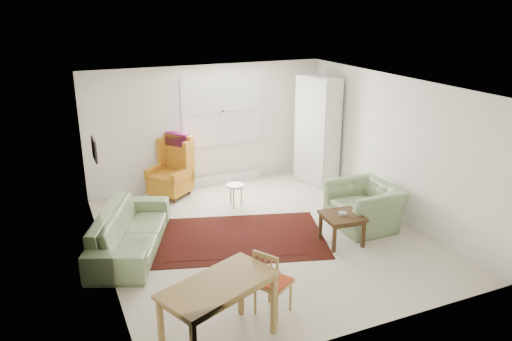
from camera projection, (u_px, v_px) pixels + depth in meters
name	position (u px, v px, depth m)	size (l,w,h in m)	color
room	(259.00, 160.00, 8.06)	(5.04, 5.54, 2.51)	beige
rug	(239.00, 237.00, 8.19)	(2.77, 1.78, 0.03)	black
sofa	(130.00, 223.00, 7.68)	(2.23, 0.87, 0.90)	#708B5C
armchair	(365.00, 202.00, 8.51)	(1.14, 0.99, 0.89)	#708B5C
wingback_chair	(169.00, 167.00, 9.75)	(0.71, 0.75, 1.23)	#BE781D
coffee_table	(342.00, 229.00, 7.96)	(0.60, 0.60, 0.49)	#3A2512
stool	(235.00, 195.00, 9.37)	(0.34, 0.34, 0.45)	white
cabinet	(318.00, 131.00, 10.36)	(0.47, 0.90, 2.25)	white
desk	(220.00, 315.00, 5.50)	(1.30, 0.65, 0.82)	olive
desk_chair	(273.00, 281.00, 6.11)	(0.39, 0.39, 0.90)	olive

